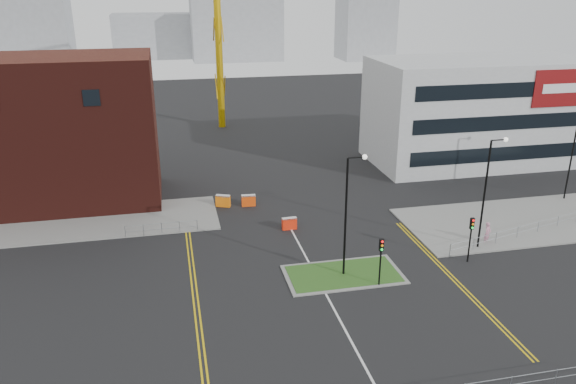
# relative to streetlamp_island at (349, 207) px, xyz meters

# --- Properties ---
(ground) EXTENTS (200.00, 200.00, 0.00)m
(ground) POSITION_rel_streetlamp_island_xyz_m (-2.22, -8.00, -5.41)
(ground) COLOR black
(ground) RESTS_ON ground
(pavement_left) EXTENTS (28.00, 8.00, 0.12)m
(pavement_left) POSITION_rel_streetlamp_island_xyz_m (-22.22, 14.00, -5.35)
(pavement_left) COLOR slate
(pavement_left) RESTS_ON ground
(pavement_right) EXTENTS (24.00, 10.00, 0.12)m
(pavement_right) POSITION_rel_streetlamp_island_xyz_m (19.78, 6.00, -5.35)
(pavement_right) COLOR slate
(pavement_right) RESTS_ON ground
(island_kerb) EXTENTS (8.60, 4.60, 0.08)m
(island_kerb) POSITION_rel_streetlamp_island_xyz_m (-0.22, 0.00, -5.37)
(island_kerb) COLOR slate
(island_kerb) RESTS_ON ground
(grass_island) EXTENTS (8.00, 4.00, 0.12)m
(grass_island) POSITION_rel_streetlamp_island_xyz_m (-0.22, 0.00, -5.35)
(grass_island) COLOR #254E1A
(grass_island) RESTS_ON ground
(brick_building) EXTENTS (24.20, 10.07, 14.24)m
(brick_building) POSITION_rel_streetlamp_island_xyz_m (-25.19, 20.00, 1.44)
(brick_building) COLOR #401410
(brick_building) RESTS_ON ground
(office_block) EXTENTS (25.00, 12.20, 12.00)m
(office_block) POSITION_rel_streetlamp_island_xyz_m (23.79, 23.97, 0.59)
(office_block) COLOR #B1B3B6
(office_block) RESTS_ON ground
(streetlamp_island) EXTENTS (1.46, 0.36, 9.18)m
(streetlamp_island) POSITION_rel_streetlamp_island_xyz_m (0.00, 0.00, 0.00)
(streetlamp_island) COLOR black
(streetlamp_island) RESTS_ON ground
(streetlamp_right_near) EXTENTS (1.46, 0.36, 9.18)m
(streetlamp_right_near) POSITION_rel_streetlamp_island_xyz_m (12.00, 2.00, 0.00)
(streetlamp_right_near) COLOR black
(streetlamp_right_near) RESTS_ON ground
(streetlamp_right_far) EXTENTS (1.46, 0.36, 9.18)m
(streetlamp_right_far) POSITION_rel_streetlamp_island_xyz_m (26.00, 10.00, 0.00)
(streetlamp_right_far) COLOR black
(streetlamp_right_far) RESTS_ON ground
(traffic_light_island) EXTENTS (0.28, 0.33, 3.65)m
(traffic_light_island) POSITION_rel_streetlamp_island_xyz_m (1.78, -2.02, -2.85)
(traffic_light_island) COLOR black
(traffic_light_island) RESTS_ON ground
(traffic_light_right) EXTENTS (0.28, 0.33, 3.65)m
(traffic_light_right) POSITION_rel_streetlamp_island_xyz_m (9.78, -0.02, -2.85)
(traffic_light_right) COLOR black
(traffic_light_right) RESTS_ON ground
(railing_left) EXTENTS (6.05, 0.05, 1.10)m
(railing_left) POSITION_rel_streetlamp_island_xyz_m (-13.22, 10.00, -4.67)
(railing_left) COLOR gray
(railing_left) RESTS_ON ground
(railing_right) EXTENTS (19.05, 5.05, 1.10)m
(railing_right) POSITION_rel_streetlamp_island_xyz_m (18.28, 3.50, -4.63)
(railing_right) COLOR gray
(railing_right) RESTS_ON ground
(centre_line) EXTENTS (0.15, 30.00, 0.01)m
(centre_line) POSITION_rel_streetlamp_island_xyz_m (-2.22, -6.00, -5.41)
(centre_line) COLOR silver
(centre_line) RESTS_ON ground
(yellow_left_a) EXTENTS (0.12, 24.00, 0.01)m
(yellow_left_a) POSITION_rel_streetlamp_island_xyz_m (-11.22, 2.00, -5.41)
(yellow_left_a) COLOR gold
(yellow_left_a) RESTS_ON ground
(yellow_left_b) EXTENTS (0.12, 24.00, 0.01)m
(yellow_left_b) POSITION_rel_streetlamp_island_xyz_m (-10.92, 2.00, -5.41)
(yellow_left_b) COLOR gold
(yellow_left_b) RESTS_ON ground
(yellow_right_a) EXTENTS (0.12, 20.00, 0.01)m
(yellow_right_a) POSITION_rel_streetlamp_island_xyz_m (7.28, -2.00, -5.41)
(yellow_right_a) COLOR gold
(yellow_right_a) RESTS_ON ground
(yellow_right_b) EXTENTS (0.12, 20.00, 0.01)m
(yellow_right_b) POSITION_rel_streetlamp_island_xyz_m (7.58, -2.00, -5.41)
(yellow_right_b) COLOR gold
(yellow_right_b) RESTS_ON ground
(skyline_a) EXTENTS (18.00, 12.00, 22.00)m
(skyline_a) POSITION_rel_streetlamp_island_xyz_m (-42.22, 112.00, 5.59)
(skyline_a) COLOR gray
(skyline_a) RESTS_ON ground
(skyline_b) EXTENTS (24.00, 12.00, 16.00)m
(skyline_b) POSITION_rel_streetlamp_island_xyz_m (7.78, 122.00, 2.59)
(skyline_b) COLOR gray
(skyline_b) RESTS_ON ground
(skyline_c) EXTENTS (14.00, 12.00, 28.00)m
(skyline_c) POSITION_rel_streetlamp_island_xyz_m (42.78, 117.00, 8.59)
(skyline_c) COLOR gray
(skyline_c) RESTS_ON ground
(skyline_d) EXTENTS (30.00, 12.00, 12.00)m
(skyline_d) POSITION_rel_streetlamp_island_xyz_m (-10.22, 132.00, 0.59)
(skyline_d) COLOR gray
(skyline_d) RESTS_ON ground
(pedestrian) EXTENTS (0.81, 0.73, 1.87)m
(pedestrian) POSITION_rel_streetlamp_island_xyz_m (12.93, 2.62, -4.48)
(pedestrian) COLOR pink
(pedestrian) RESTS_ON ground
(barrier_left) EXTENTS (1.44, 0.94, 1.15)m
(barrier_left) POSITION_rel_streetlamp_island_xyz_m (-7.43, 15.32, -4.79)
(barrier_left) COLOR orange
(barrier_left) RESTS_ON ground
(barrier_mid) EXTENTS (1.36, 0.52, 1.12)m
(barrier_mid) POSITION_rel_streetlamp_island_xyz_m (-5.02, 14.95, -4.80)
(barrier_mid) COLOR #F0480D
(barrier_mid) RESTS_ON ground
(barrier_right) EXTENTS (1.29, 0.49, 1.07)m
(barrier_right) POSITION_rel_streetlamp_island_xyz_m (-2.36, 8.82, -4.83)
(barrier_right) COLOR #FA2A0D
(barrier_right) RESTS_ON ground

